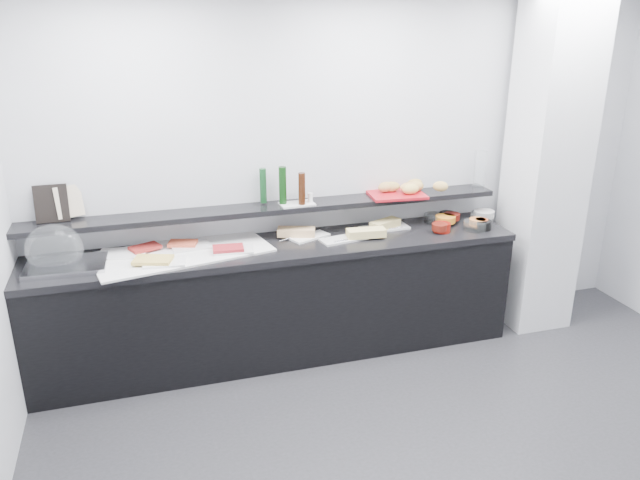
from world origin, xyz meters
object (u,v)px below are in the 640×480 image
object	(u,v)px
bread_tray	(397,195)
condiment_tray	(297,204)
framed_print	(51,204)
sandwich_plate_mid	(344,239)
carafe	(480,169)
cloche_base	(66,266)

from	to	relation	value
bread_tray	condiment_tray	bearing A→B (deg)	-174.68
framed_print	bread_tray	distance (m)	2.53
sandwich_plate_mid	condiment_tray	distance (m)	0.44
carafe	bread_tray	bearing A→B (deg)	-176.39
framed_print	bread_tray	bearing A→B (deg)	-2.53
sandwich_plate_mid	carafe	bearing A→B (deg)	0.88
framed_print	carafe	xyz separation A→B (m)	(3.27, -0.05, 0.02)
carafe	sandwich_plate_mid	bearing A→B (deg)	-169.25
sandwich_plate_mid	framed_print	bearing A→B (deg)	162.10
cloche_base	carafe	world-z (taller)	carafe
cloche_base	framed_print	bearing A→B (deg)	106.59
condiment_tray	bread_tray	bearing A→B (deg)	-2.63
sandwich_plate_mid	carafe	xyz separation A→B (m)	(1.25, 0.24, 0.39)
cloche_base	bread_tray	distance (m)	2.47
condiment_tray	bread_tray	world-z (taller)	bread_tray
sandwich_plate_mid	carafe	size ratio (longest dim) A/B	1.17
cloche_base	condiment_tray	xyz separation A→B (m)	(1.64, 0.18, 0.24)
framed_print	bread_tray	xyz separation A→B (m)	(2.52, -0.09, -0.12)
sandwich_plate_mid	bread_tray	size ratio (longest dim) A/B	0.82
bread_tray	carafe	xyz separation A→B (m)	(0.75, 0.05, 0.14)
cloche_base	framed_print	distance (m)	0.46
condiment_tray	carafe	bearing A→B (deg)	-1.06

